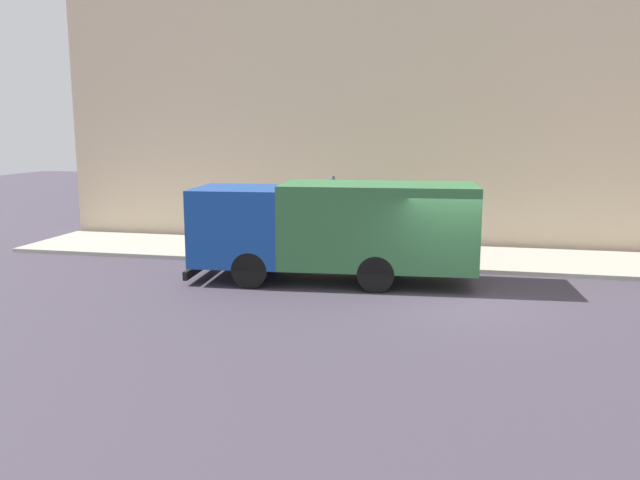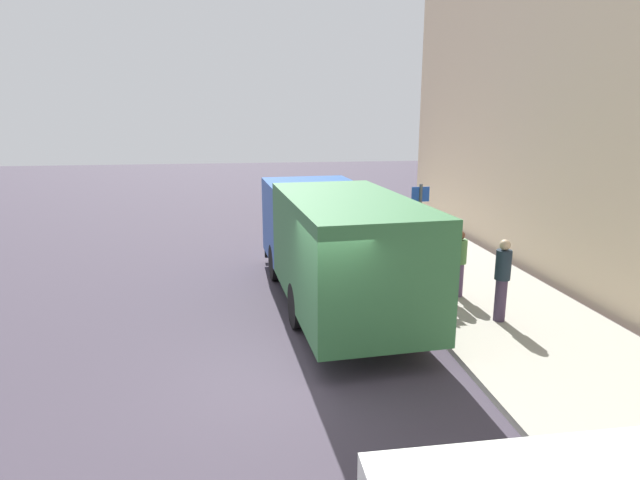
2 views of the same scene
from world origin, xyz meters
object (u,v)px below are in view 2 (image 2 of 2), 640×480
at_px(pedestrian_standing, 502,278).
at_px(traffic_cone_orange, 391,246).
at_px(pedestrian_walking, 459,262).
at_px(street_sign_post, 419,228).
at_px(large_utility_truck, 333,240).
at_px(pedestrian_third, 444,260).

bearing_deg(pedestrian_standing, traffic_cone_orange, 110.59).
xyz_separation_m(pedestrian_walking, pedestrian_standing, (0.27, -1.61, 0.10)).
bearing_deg(traffic_cone_orange, pedestrian_standing, -79.66).
bearing_deg(street_sign_post, pedestrian_standing, -65.37).
relative_size(large_utility_truck, pedestrian_walking, 4.98).
bearing_deg(street_sign_post, pedestrian_walking, -41.61).
relative_size(traffic_cone_orange, street_sign_post, 0.28).
bearing_deg(street_sign_post, traffic_cone_orange, 87.50).
xyz_separation_m(pedestrian_standing, street_sign_post, (-1.06, 2.31, 0.60)).
bearing_deg(large_utility_truck, traffic_cone_orange, 50.20).
relative_size(pedestrian_walking, traffic_cone_orange, 2.20).
height_order(large_utility_truck, traffic_cone_orange, large_utility_truck).
relative_size(large_utility_truck, pedestrian_standing, 4.52).
height_order(pedestrian_walking, pedestrian_third, pedestrian_third).
height_order(large_utility_truck, pedestrian_walking, large_utility_truck).
relative_size(pedestrian_walking, pedestrian_third, 0.93).
bearing_deg(street_sign_post, large_utility_truck, -168.05).
distance_m(pedestrian_walking, traffic_cone_orange, 3.61).
bearing_deg(pedestrian_third, large_utility_truck, 15.79).
bearing_deg(traffic_cone_orange, pedestrian_walking, -79.36).
xyz_separation_m(large_utility_truck, pedestrian_standing, (3.27, -1.84, -0.48)).
distance_m(traffic_cone_orange, street_sign_post, 3.06).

